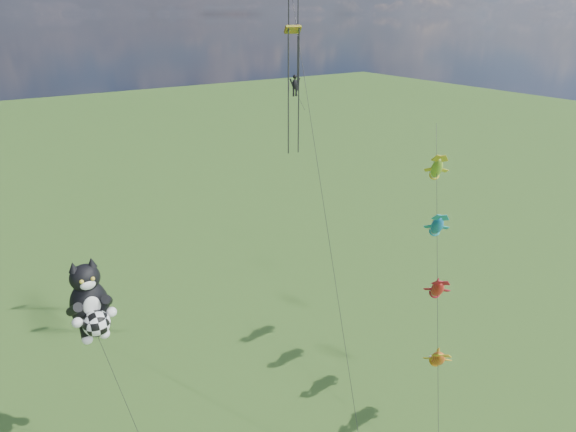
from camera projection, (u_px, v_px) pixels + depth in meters
cat_kite_rig at (90, 303)px, 26.21m from camera, size 2.58×4.10×11.66m
fish_windsock_rig at (437, 258)px, 30.85m from camera, size 10.83×11.89×16.41m
parafoil_rig at (297, 75)px, 31.64m from camera, size 6.63×16.60×26.63m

